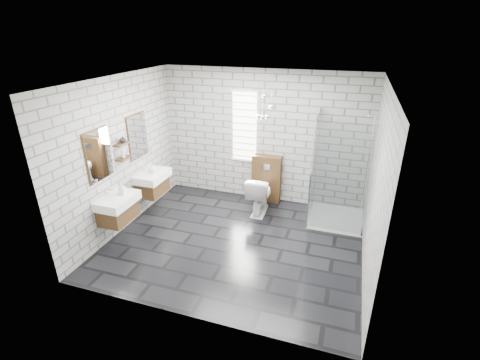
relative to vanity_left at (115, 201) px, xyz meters
The scene contains 20 objects.
floor 2.13m from the vanity_left, 16.74° to the left, with size 4.20×3.60×0.02m, color black.
ceiling 2.79m from the vanity_left, 16.74° to the left, with size 4.20×3.60×0.02m, color white.
wall_back 3.11m from the vanity_left, 51.34° to the left, with size 4.20×0.02×2.70m, color #9B9B96.
wall_front 2.35m from the vanity_left, 32.96° to the right, with size 4.20×0.02×2.70m, color #9B9B96.
wall_left 0.85m from the vanity_left, 109.47° to the left, with size 0.02×3.60×2.70m, color #9B9B96.
wall_right 4.10m from the vanity_left, ahead, with size 0.02×3.60×2.70m, color #9B9B96.
vanity_left is the anchor object (origin of this frame).
vanity_right 1.09m from the vanity_left, 90.00° to the left, with size 0.47×0.70×1.57m.
shelf_lower 0.78m from the vanity_left, 103.20° to the left, with size 0.14×0.30×0.03m, color #472E16.
shelf_upper 0.98m from the vanity_left, 103.20° to the left, with size 0.14×0.30×0.03m, color #472E16.
window 2.91m from the vanity_left, 57.39° to the left, with size 0.56×0.05×1.48m.
cistern_panel 3.05m from the vanity_left, 48.34° to the left, with size 0.60×0.20×1.00m, color #472E16.
flush_plate 2.97m from the vanity_left, 46.99° to the left, with size 0.18×0.01×0.12m, color silver.
shower_enclosure 3.84m from the vanity_left, 27.26° to the left, with size 1.00×1.00×2.03m.
pendant_cluster 3.08m from the vanity_left, 43.87° to the left, with size 0.30×0.22×0.88m.
toilet 2.69m from the vanity_left, 40.52° to the left, with size 0.44×0.76×0.78m, color white.
soap_bottle_a 0.24m from the vanity_left, 52.59° to the left, with size 0.09×0.09×0.20m, color #B2B2B2.
soap_bottle_b 1.10m from the vanity_left, 86.75° to the left, with size 0.14×0.14×0.18m, color #B2B2B2.
soap_bottle_c 0.85m from the vanity_left, 102.37° to the left, with size 0.07×0.07×0.18m, color #B2B2B2.
vase 1.07m from the vanity_left, 101.30° to the left, with size 0.11×0.11×0.12m, color #B2B2B2.
Camera 1 is at (1.65, -4.80, 3.42)m, focal length 26.00 mm.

